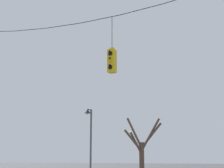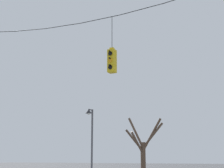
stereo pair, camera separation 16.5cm
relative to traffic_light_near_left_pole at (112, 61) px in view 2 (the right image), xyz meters
The scene contains 4 objects.
span_wire 2.53m from the traffic_light_near_left_pole, behind, with size 15.39×0.03×0.71m.
traffic_light_near_left_pole is the anchor object (origin of this frame).
street_lamp 7.47m from the traffic_light_near_left_pole, 129.00° to the left, with size 0.42×0.74×4.80m.
bare_tree 10.41m from the traffic_light_near_left_pole, 104.20° to the left, with size 2.92×1.79×4.65m.
Camera 2 is at (7.82, -13.62, 1.64)m, focal length 55.00 mm.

